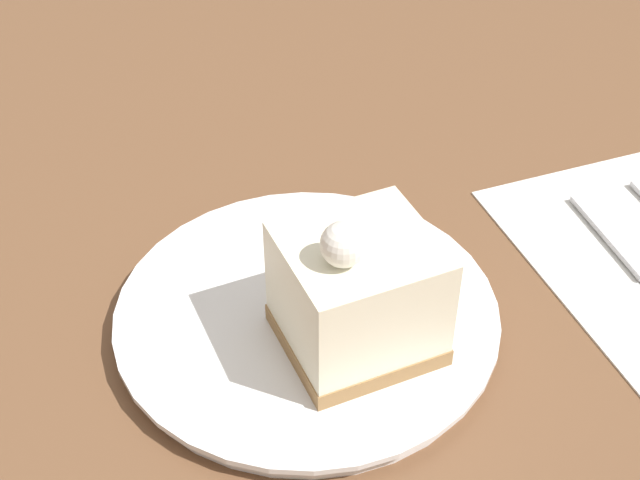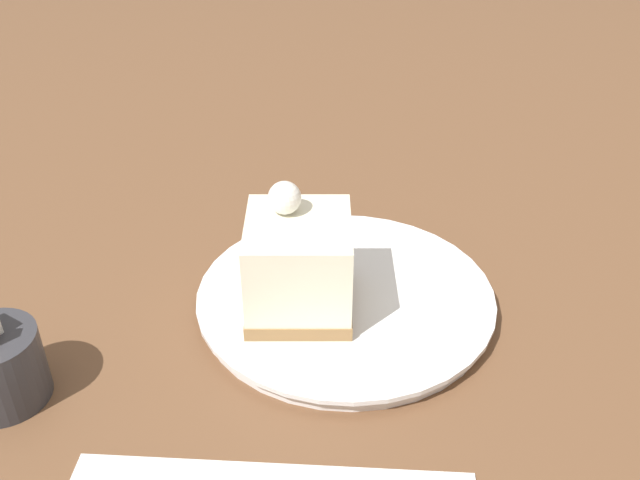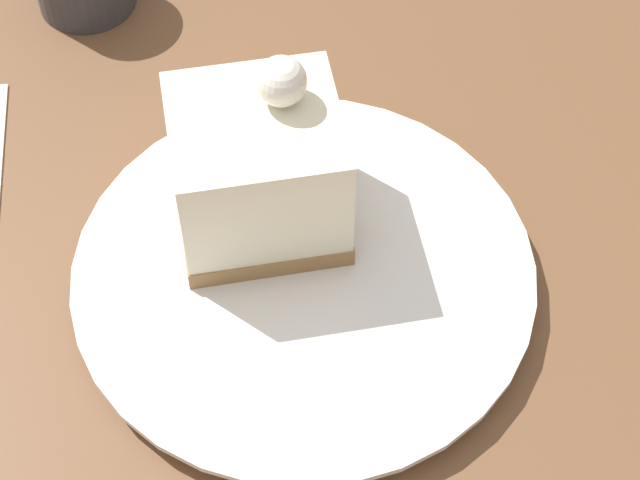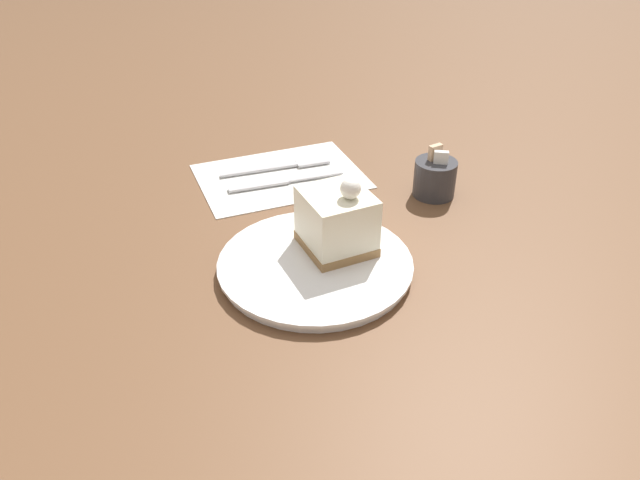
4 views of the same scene
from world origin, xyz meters
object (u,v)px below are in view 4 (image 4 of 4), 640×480
at_px(cake_slice, 337,221).
at_px(fork, 285,166).
at_px(sugar_bowl, 435,177).
at_px(knife, 274,183).
at_px(plate, 315,265).

height_order(cake_slice, fork, cake_slice).
distance_m(cake_slice, sugar_bowl, 0.22).
height_order(fork, knife, same).
relative_size(plate, fork, 1.34).
xyz_separation_m(fork, knife, (0.05, -0.03, 0.00)).
distance_m(fork, sugar_bowl, 0.24).
bearing_deg(knife, plate, -2.20).
bearing_deg(knife, sugar_bowl, 65.09).
distance_m(knife, sugar_bowl, 0.24).
bearing_deg(plate, sugar_bowl, 122.97).
bearing_deg(plate, knife, -178.61).
distance_m(cake_slice, knife, 0.21).
bearing_deg(knife, cake_slice, 7.17).
distance_m(plate, sugar_bowl, 0.25).
bearing_deg(sugar_bowl, plate, -57.03).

